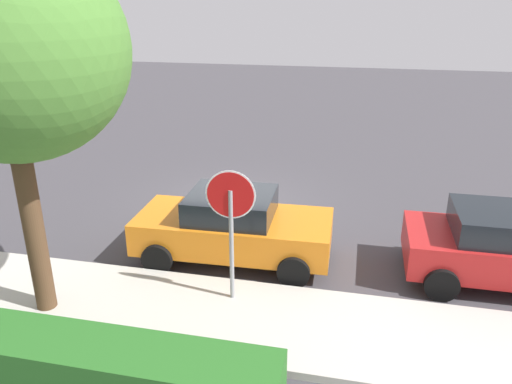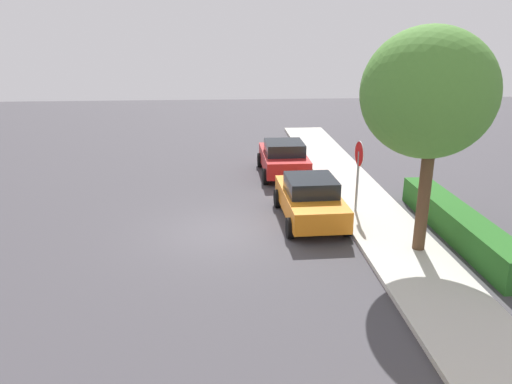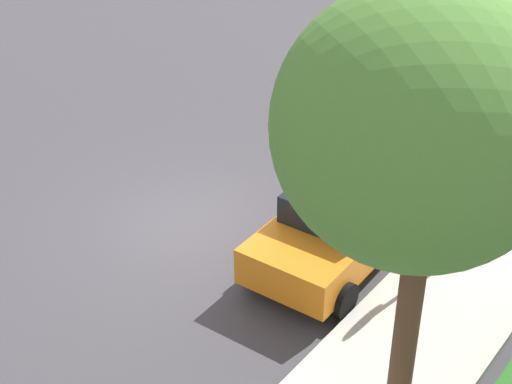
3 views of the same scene
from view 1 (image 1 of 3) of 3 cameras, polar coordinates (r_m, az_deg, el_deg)
ground_plane at (r=13.60m, az=-2.66°, el=-1.41°), size 60.00×60.00×0.00m
sidewalk_curb at (r=9.29m, az=-11.08°, el=-12.96°), size 32.00×2.31×0.14m
stop_sign at (r=8.54m, az=-2.89°, el=-2.52°), size 0.87×0.08×2.58m
parked_car_orange at (r=10.53m, az=-2.61°, el=-3.96°), size 4.12×2.08×1.49m
parked_car_red at (r=10.81m, az=26.85°, el=-5.68°), size 3.92×2.05×1.50m
street_tree_near_corner at (r=8.53m, az=-26.05°, el=14.22°), size 3.48×3.48×6.22m
front_yard_hedge at (r=8.09m, az=-23.66°, el=-17.19°), size 7.01×0.94×0.88m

